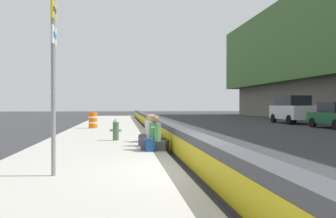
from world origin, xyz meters
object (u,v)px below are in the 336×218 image
object	(u,v)px
seated_person_middle	(152,136)
parked_car_midline	(292,109)
construction_barrel	(93,120)
seated_person_rear	(150,133)
route_sign_post	(53,72)
backpack	(150,145)
seated_person_foreground	(155,139)
fire_hydrant	(116,129)

from	to	relation	value
seated_person_middle	parked_car_midline	world-z (taller)	parked_car_midline
construction_barrel	parked_car_midline	world-z (taller)	parked_car_midline
seated_person_middle	seated_person_rear	bearing A→B (deg)	-0.70
route_sign_post	seated_person_rear	distance (m)	7.21
backpack	parked_car_midline	distance (m)	22.12
backpack	seated_person_rear	bearing A→B (deg)	-4.02
seated_person_rear	parked_car_midline	world-z (taller)	parked_car_midline
route_sign_post	backpack	size ratio (longest dim) A/B	9.00
parked_car_midline	route_sign_post	bearing A→B (deg)	144.81
seated_person_middle	construction_barrel	bearing A→B (deg)	15.37
route_sign_post	seated_person_foreground	size ratio (longest dim) A/B	3.31
route_sign_post	backpack	distance (m)	4.64
backpack	parked_car_midline	xyz separation A→B (m)	(17.88, -12.99, 0.85)
seated_person_middle	seated_person_rear	distance (m)	1.44
route_sign_post	parked_car_midline	world-z (taller)	route_sign_post
fire_hydrant	seated_person_middle	distance (m)	2.54
fire_hydrant	construction_barrel	world-z (taller)	construction_barrel
fire_hydrant	seated_person_rear	distance (m)	1.50
fire_hydrant	parked_car_midline	size ratio (longest dim) A/B	0.18
seated_person_rear	construction_barrel	xyz separation A→B (m)	(8.64, 2.79, 0.15)
fire_hydrant	seated_person_foreground	world-z (taller)	seated_person_foreground
fire_hydrant	parked_car_midline	bearing A→B (deg)	-44.76
route_sign_post	seated_person_foreground	distance (m)	5.01
seated_person_foreground	backpack	xyz separation A→B (m)	(-0.41, 0.19, -0.15)
construction_barrel	parked_car_midline	bearing A→B (deg)	-67.94
seated_person_middle	backpack	xyz separation A→B (m)	(-1.50, 0.19, -0.15)
seated_person_foreground	parked_car_midline	world-z (taller)	parked_car_midline
seated_person_foreground	seated_person_middle	distance (m)	1.09
route_sign_post	fire_hydrant	xyz separation A→B (m)	(7.33, -1.10, -1.62)
seated_person_rear	backpack	world-z (taller)	seated_person_rear
route_sign_post	backpack	xyz separation A→B (m)	(3.64, -2.19, -1.88)
route_sign_post	construction_barrel	bearing A→B (deg)	1.49
seated_person_foreground	seated_person_rear	bearing A→B (deg)	-0.25
fire_hydrant	seated_person_foreground	size ratio (longest dim) A/B	0.81
backpack	construction_barrel	size ratio (longest dim) A/B	0.42
seated_person_foreground	construction_barrel	xyz separation A→B (m)	(11.16, 2.78, 0.14)
seated_person_foreground	seated_person_rear	distance (m)	2.53
seated_person_rear	parked_car_midline	bearing A→B (deg)	-40.54
seated_person_rear	route_sign_post	bearing A→B (deg)	160.00
fire_hydrant	parked_car_midline	distance (m)	20.00
backpack	parked_car_midline	world-z (taller)	parked_car_midline
construction_barrel	backpack	bearing A→B (deg)	-167.43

